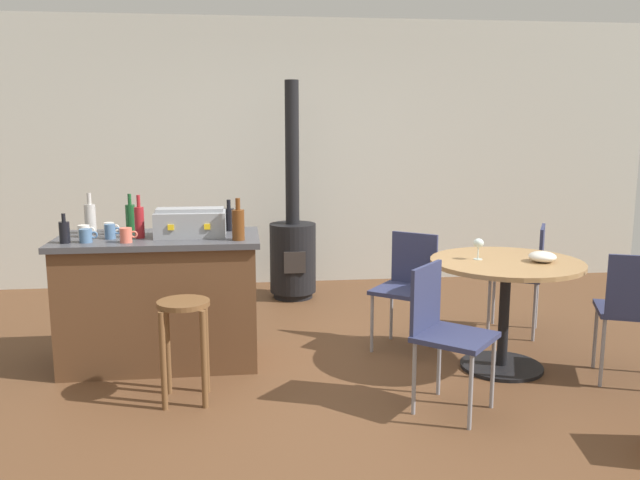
{
  "coord_description": "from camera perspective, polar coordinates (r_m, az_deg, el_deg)",
  "views": [
    {
      "loc": [
        -0.34,
        -3.96,
        1.65
      ],
      "look_at": [
        0.17,
        0.28,
        0.89
      ],
      "focal_mm": 36.77,
      "sensor_mm": 36.0,
      "label": 1
    }
  ],
  "objects": [
    {
      "name": "folding_chair_far",
      "position": [
        4.89,
        7.62,
        -3.64
      ],
      "size": [
        0.56,
        0.56,
        0.85
      ],
      "color": "navy",
      "rests_on": "ground_plane"
    },
    {
      "name": "bottle_4",
      "position": [
        4.8,
        -16.17,
        1.89
      ],
      "size": [
        0.07,
        0.07,
        0.27
      ],
      "color": "#194C23",
      "rests_on": "kitchen_island"
    },
    {
      "name": "kitchen_island",
      "position": [
        4.69,
        -13.67,
        -5.05
      ],
      "size": [
        1.37,
        0.71,
        0.89
      ],
      "color": "brown",
      "rests_on": "ground_plane"
    },
    {
      "name": "toolbox",
      "position": [
        4.54,
        -11.21,
        1.47
      ],
      "size": [
        0.47,
        0.27,
        0.19
      ],
      "color": "gray",
      "rests_on": "kitchen_island"
    },
    {
      "name": "dining_table",
      "position": [
        4.58,
        15.84,
        -3.9
      ],
      "size": [
        1.01,
        1.01,
        0.75
      ],
      "color": "black",
      "rests_on": "ground_plane"
    },
    {
      "name": "folding_chair_near",
      "position": [
        5.41,
        17.36,
        -2.5
      ],
      "size": [
        0.54,
        0.54,
        0.87
      ],
      "color": "navy",
      "rests_on": "ground_plane"
    },
    {
      "name": "cup_4",
      "position": [
        4.5,
        -19.69,
        0.36
      ],
      "size": [
        0.12,
        0.08,
        0.09
      ],
      "color": "#4C7099",
      "rests_on": "kitchen_island"
    },
    {
      "name": "cup_1",
      "position": [
        4.58,
        -17.78,
        0.71
      ],
      "size": [
        0.11,
        0.07,
        0.1
      ],
      "color": "#4C7099",
      "rests_on": "kitchen_island"
    },
    {
      "name": "folding_chair_left",
      "position": [
        3.88,
        10.75,
        -7.42
      ],
      "size": [
        0.56,
        0.56,
        0.85
      ],
      "color": "navy",
      "rests_on": "ground_plane"
    },
    {
      "name": "back_wall",
      "position": [
        6.82,
        -4.0,
        7.53
      ],
      "size": [
        8.0,
        0.1,
        2.7
      ],
      "primitive_type": "cube",
      "color": "beige",
      "rests_on": "ground_plane"
    },
    {
      "name": "wine_glass",
      "position": [
        4.51,
        13.63,
        -0.33
      ],
      "size": [
        0.07,
        0.07,
        0.14
      ],
      "color": "silver",
      "rests_on": "dining_table"
    },
    {
      "name": "bottle_0",
      "position": [
        4.55,
        -15.45,
        1.57
      ],
      "size": [
        0.06,
        0.06,
        0.29
      ],
      "color": "maroon",
      "rests_on": "kitchen_island"
    },
    {
      "name": "wooden_stool",
      "position": [
        4.01,
        -11.72,
        -7.63
      ],
      "size": [
        0.31,
        0.31,
        0.62
      ],
      "color": "brown",
      "rests_on": "ground_plane"
    },
    {
      "name": "folding_chair_right",
      "position": [
        4.6,
        25.55,
        -5.25
      ],
      "size": [
        0.52,
        0.52,
        0.87
      ],
      "color": "navy",
      "rests_on": "ground_plane"
    },
    {
      "name": "cup_2",
      "position": [
        4.72,
        -19.84,
        0.75
      ],
      "size": [
        0.11,
        0.08,
        0.08
      ],
      "color": "white",
      "rests_on": "kitchen_island"
    },
    {
      "name": "cup_3",
      "position": [
        4.41,
        -16.51,
        0.4
      ],
      "size": [
        0.11,
        0.08,
        0.1
      ],
      "color": "#DB6651",
      "rests_on": "kitchen_island"
    },
    {
      "name": "bottle_5",
      "position": [
        4.34,
        -7.13,
        1.4
      ],
      "size": [
        0.08,
        0.08,
        0.28
      ],
      "color": "#603314",
      "rests_on": "kitchen_island"
    },
    {
      "name": "bottle_1",
      "position": [
        4.51,
        -21.36,
        0.68
      ],
      "size": [
        0.07,
        0.07,
        0.19
      ],
      "color": "black",
      "rests_on": "kitchen_island"
    },
    {
      "name": "serving_bowl",
      "position": [
        4.56,
        18.79,
        -1.38
      ],
      "size": [
        0.18,
        0.18,
        0.07
      ],
      "primitive_type": "ellipsoid",
      "color": "white",
      "rests_on": "dining_table"
    },
    {
      "name": "cup_0",
      "position": [
        4.77,
        -17.86,
        0.96
      ],
      "size": [
        0.11,
        0.07,
        0.08
      ],
      "color": "white",
      "rests_on": "kitchen_island"
    },
    {
      "name": "ground_plane",
      "position": [
        4.31,
        -1.8,
        -12.48
      ],
      "size": [
        8.8,
        8.8,
        0.0
      ],
      "primitive_type": "plane",
      "color": "brown"
    },
    {
      "name": "wood_stove",
      "position": [
        6.24,
        -2.38,
        -0.46
      ],
      "size": [
        0.44,
        0.45,
        2.05
      ],
      "color": "black",
      "rests_on": "ground_plane"
    },
    {
      "name": "bottle_2",
      "position": [
        4.74,
        -7.93,
        1.85
      ],
      "size": [
        0.07,
        0.07,
        0.22
      ],
      "color": "black",
      "rests_on": "kitchen_island"
    },
    {
      "name": "bottle_3",
      "position": [
        4.84,
        -19.37,
        1.83
      ],
      "size": [
        0.08,
        0.08,
        0.29
      ],
      "color": "#B7B2AD",
      "rests_on": "kitchen_island"
    }
  ]
}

